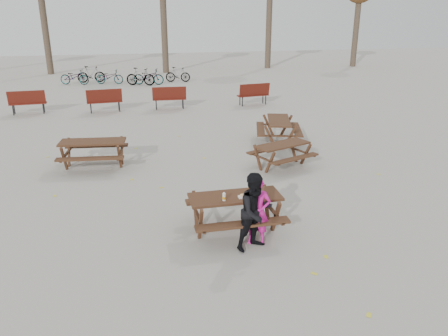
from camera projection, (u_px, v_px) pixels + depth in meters
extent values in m
plane|color=gray|center=(235.00, 231.00, 8.81)|extent=(80.00, 80.00, 0.00)
cube|color=#341E13|center=(235.00, 197.00, 8.55)|extent=(1.80, 0.70, 0.05)
cube|color=#341E13|center=(243.00, 224.00, 8.10)|extent=(1.80, 0.25, 0.05)
cube|color=#341E13|center=(228.00, 199.00, 9.21)|extent=(1.80, 0.25, 0.05)
cylinder|color=#341E13|center=(200.00, 225.00, 8.25)|extent=(0.08, 0.08, 0.73)
cylinder|color=#341E13|center=(195.00, 212.00, 8.80)|extent=(0.08, 0.08, 0.73)
cylinder|color=#341E13|center=(276.00, 217.00, 8.56)|extent=(0.08, 0.08, 0.73)
cylinder|color=#341E13|center=(266.00, 205.00, 9.11)|extent=(0.08, 0.08, 0.73)
cube|color=white|center=(243.00, 197.00, 8.45)|extent=(0.18, 0.11, 0.03)
ellipsoid|color=tan|center=(243.00, 195.00, 8.43)|extent=(0.14, 0.06, 0.05)
cylinder|color=silver|center=(224.00, 197.00, 8.30)|extent=(0.06, 0.06, 0.15)
cylinder|color=orange|center=(224.00, 198.00, 8.30)|extent=(0.07, 0.07, 0.05)
cylinder|color=white|center=(224.00, 193.00, 8.27)|extent=(0.03, 0.03, 0.02)
imported|color=#DA1B90|center=(258.00, 211.00, 8.14)|extent=(0.56, 0.46, 1.32)
imported|color=black|center=(256.00, 212.00, 7.94)|extent=(0.88, 0.80, 1.48)
imported|color=black|center=(74.00, 77.00, 26.21)|extent=(1.86, 1.14, 0.92)
imported|color=black|center=(91.00, 74.00, 27.01)|extent=(1.67, 0.57, 0.99)
imported|color=black|center=(109.00, 77.00, 26.45)|extent=(1.71, 0.89, 0.86)
imported|color=black|center=(140.00, 77.00, 25.88)|extent=(1.79, 1.06, 1.04)
imported|color=black|center=(148.00, 77.00, 26.18)|extent=(1.92, 1.09, 0.96)
imported|color=black|center=(178.00, 74.00, 27.18)|extent=(1.58, 0.76, 0.92)
cylinder|color=#382B21|center=(45.00, 27.00, 29.70)|extent=(0.44, 0.44, 6.30)
cylinder|color=#382B21|center=(164.00, 29.00, 30.49)|extent=(0.44, 0.44, 5.95)
cylinder|color=#382B21|center=(269.00, 23.00, 32.95)|extent=(0.44, 0.44, 6.65)
cylinder|color=#382B21|center=(356.00, 32.00, 34.17)|extent=(0.44, 0.44, 5.25)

